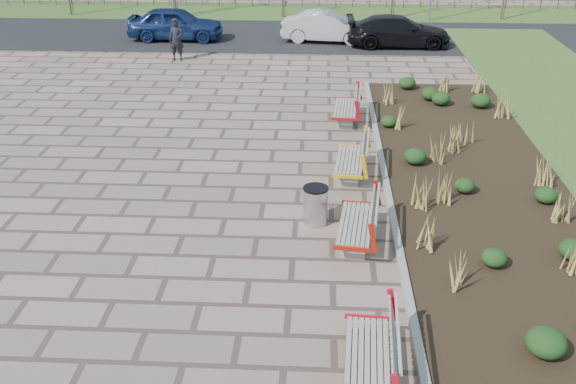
# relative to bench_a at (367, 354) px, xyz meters

# --- Properties ---
(ground) EXTENTS (120.00, 120.00, 0.00)m
(ground) POSITION_rel_bench_a_xyz_m (-3.00, 1.82, -0.50)
(ground) COLOR #816858
(ground) RESTS_ON ground
(planting_bed) EXTENTS (4.50, 18.00, 0.10)m
(planting_bed) POSITION_rel_bench_a_xyz_m (3.25, 6.82, -0.45)
(planting_bed) COLOR black
(planting_bed) RESTS_ON ground
(planting_curb) EXTENTS (0.16, 18.00, 0.15)m
(planting_curb) POSITION_rel_bench_a_xyz_m (0.92, 6.82, -0.42)
(planting_curb) COLOR gray
(planting_curb) RESTS_ON ground
(grass_verge_far) EXTENTS (80.00, 5.00, 0.04)m
(grass_verge_far) POSITION_rel_bench_a_xyz_m (-3.00, 29.82, -0.48)
(grass_verge_far) COLOR #33511E
(grass_verge_far) RESTS_ON ground
(road) EXTENTS (80.00, 7.00, 0.02)m
(road) POSITION_rel_bench_a_xyz_m (-3.00, 23.82, -0.49)
(road) COLOR black
(road) RESTS_ON ground
(bench_a) EXTENTS (1.03, 2.15, 1.00)m
(bench_a) POSITION_rel_bench_a_xyz_m (0.00, 0.00, 0.00)
(bench_a) COLOR red
(bench_a) RESTS_ON ground
(bench_b) EXTENTS (1.14, 2.19, 1.00)m
(bench_b) POSITION_rel_bench_a_xyz_m (0.00, 4.27, 0.00)
(bench_b) COLOR #B0190B
(bench_b) RESTS_ON ground
(bench_c) EXTENTS (1.10, 2.18, 1.00)m
(bench_c) POSITION_rel_bench_a_xyz_m (0.00, 7.72, 0.00)
(bench_c) COLOR #FFB80D
(bench_c) RESTS_ON ground
(bench_d) EXTENTS (1.05, 2.16, 1.00)m
(bench_d) POSITION_rel_bench_a_xyz_m (0.00, 11.90, 0.00)
(bench_d) COLOR red
(bench_d) RESTS_ON ground
(litter_bin) EXTENTS (0.56, 0.56, 0.90)m
(litter_bin) POSITION_rel_bench_a_xyz_m (-0.88, 5.03, -0.05)
(litter_bin) COLOR #B2B2B7
(litter_bin) RESTS_ON ground
(pedestrian) EXTENTS (0.68, 0.47, 1.77)m
(pedestrian) POSITION_rel_bench_a_xyz_m (-6.99, 19.07, 0.38)
(pedestrian) COLOR black
(pedestrian) RESTS_ON ground
(car_blue) EXTENTS (4.50, 1.83, 1.53)m
(car_blue) POSITION_rel_bench_a_xyz_m (-7.81, 22.76, 0.28)
(car_blue) COLOR navy
(car_blue) RESTS_ON road
(car_silver) EXTENTS (4.39, 1.97, 1.40)m
(car_silver) POSITION_rel_bench_a_xyz_m (-0.57, 22.71, 0.22)
(car_silver) COLOR #B1B5BA
(car_silver) RESTS_ON road
(car_black) EXTENTS (4.83, 2.08, 1.38)m
(car_black) POSITION_rel_bench_a_xyz_m (2.71, 22.00, 0.21)
(car_black) COLOR black
(car_black) RESTS_ON road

